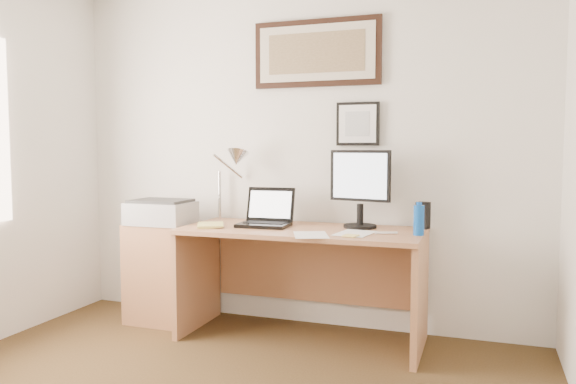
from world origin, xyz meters
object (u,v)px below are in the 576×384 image
at_px(side_cabinet, 166,272).
at_px(lcd_monitor, 360,185).
at_px(desk, 305,261).
at_px(laptop, 266,217).
at_px(water_bottle, 419,220).
at_px(printer, 161,212).
at_px(book, 197,225).

relative_size(side_cabinet, lcd_monitor, 1.40).
bearing_deg(desk, laptop, -172.63).
bearing_deg(water_bottle, side_cabinet, 177.56).
height_order(side_cabinet, printer, printer).
bearing_deg(lcd_monitor, printer, -174.04).
height_order(water_bottle, book, water_bottle).
distance_m(water_bottle, laptop, 1.04).
distance_m(water_bottle, lcd_monitor, 0.49).
height_order(side_cabinet, lcd_monitor, lcd_monitor).
relative_size(laptop, lcd_monitor, 0.68).
xyz_separation_m(desk, lcd_monitor, (0.36, 0.08, 0.53)).
bearing_deg(desk, side_cabinet, -178.11).
xyz_separation_m(book, desk, (0.69, 0.23, -0.24)).
relative_size(water_bottle, desk, 0.12).
bearing_deg(printer, lcd_monitor, 5.96).
bearing_deg(book, laptop, 25.06).
xyz_separation_m(water_bottle, desk, (-0.77, 0.11, -0.33)).
bearing_deg(laptop, book, -154.94).
distance_m(water_bottle, desk, 0.84).
height_order(book, lcd_monitor, lcd_monitor).
xyz_separation_m(book, printer, (-0.38, 0.16, 0.06)).
xyz_separation_m(side_cabinet, desk, (1.07, 0.04, 0.15)).
bearing_deg(desk, lcd_monitor, 12.00).
distance_m(book, laptop, 0.47).
distance_m(side_cabinet, desk, 1.08).
xyz_separation_m(desk, printer, (-1.08, -0.07, 0.30)).
distance_m(side_cabinet, book, 0.58).
relative_size(book, printer, 0.54).
height_order(laptop, printer, laptop).
distance_m(laptop, lcd_monitor, 0.68).
bearing_deg(side_cabinet, water_bottle, -2.44).
xyz_separation_m(side_cabinet, lcd_monitor, (1.43, 0.11, 0.68)).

